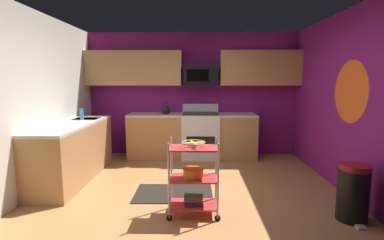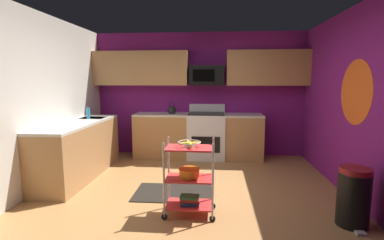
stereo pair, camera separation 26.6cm
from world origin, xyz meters
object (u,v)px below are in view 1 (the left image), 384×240
at_px(fruit_bowl, 194,143).
at_px(trash_can, 353,193).
at_px(mixing_bowl_large, 193,173).
at_px(oven_range, 200,135).
at_px(microwave, 201,76).
at_px(rolling_cart, 194,178).
at_px(book_stack, 194,200).
at_px(dish_soap_bottle, 82,114).
at_px(kettle, 166,110).

bearing_deg(fruit_bowl, trash_can, -3.25).
bearing_deg(mixing_bowl_large, oven_range, 87.52).
xyz_separation_m(microwave, rolling_cart, (-0.11, -2.67, -1.25)).
xyz_separation_m(rolling_cart, book_stack, (0.00, 0.00, -0.27)).
xyz_separation_m(fruit_bowl, dish_soap_bottle, (-1.98, 1.64, 0.14)).
bearing_deg(book_stack, kettle, 103.33).
relative_size(rolling_cart, trash_can, 1.39).
height_order(oven_range, kettle, kettle).
height_order(mixing_bowl_large, kettle, kettle).
bearing_deg(mixing_bowl_large, microwave, 87.63).
distance_m(oven_range, microwave, 1.23).
relative_size(microwave, dish_soap_bottle, 3.50).
xyz_separation_m(microwave, mixing_bowl_large, (-0.11, -2.67, -1.18)).
bearing_deg(microwave, dish_soap_bottle, -153.67).
height_order(fruit_bowl, dish_soap_bottle, dish_soap_bottle).
distance_m(kettle, trash_can, 3.67).
bearing_deg(book_stack, oven_range, 87.62).
bearing_deg(dish_soap_bottle, kettle, 33.95).
bearing_deg(rolling_cart, trash_can, -3.25).
relative_size(oven_range, book_stack, 4.71).
xyz_separation_m(mixing_bowl_large, trash_can, (1.84, -0.10, -0.19)).
height_order(book_stack, kettle, kettle).
relative_size(microwave, kettle, 2.65).
bearing_deg(trash_can, dish_soap_bottle, 155.45).
bearing_deg(dish_soap_bottle, rolling_cart, -39.62).
height_order(oven_range, fruit_bowl, oven_range).
height_order(fruit_bowl, kettle, kettle).
bearing_deg(dish_soap_bottle, trash_can, -24.55).
distance_m(microwave, kettle, 1.01).
distance_m(rolling_cart, fruit_bowl, 0.42).
relative_size(oven_range, rolling_cart, 1.20).
height_order(microwave, fruit_bowl, microwave).
distance_m(oven_range, mixing_bowl_large, 2.57).
height_order(microwave, trash_can, microwave).
xyz_separation_m(microwave, dish_soap_bottle, (-2.08, -1.03, -0.68)).
bearing_deg(fruit_bowl, dish_soap_bottle, 140.38).
distance_m(microwave, trash_can, 3.54).
bearing_deg(mixing_bowl_large, rolling_cart, -0.00).
bearing_deg(fruit_bowl, mixing_bowl_large, 180.00).
xyz_separation_m(rolling_cart, kettle, (-0.61, 2.56, 0.54)).
bearing_deg(microwave, rolling_cart, -92.27).
xyz_separation_m(microwave, trash_can, (1.73, -2.77, -1.37)).
relative_size(rolling_cart, kettle, 3.47).
distance_m(book_stack, kettle, 2.75).
relative_size(oven_range, fruit_bowl, 4.04).
height_order(mixing_bowl_large, trash_can, trash_can).
bearing_deg(kettle, book_stack, -76.67).
distance_m(microwave, book_stack, 3.07).
distance_m(oven_range, book_stack, 2.58).
bearing_deg(kettle, microwave, 8.66).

